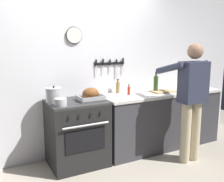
% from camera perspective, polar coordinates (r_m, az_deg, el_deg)
% --- Properties ---
extents(wall_back, '(6.00, 0.13, 2.60)m').
position_cam_1_polar(wall_back, '(3.83, -6.79, 5.08)').
color(wall_back, silver).
rests_on(wall_back, ground).
extents(counter_block, '(2.03, 0.65, 0.90)m').
position_cam_1_polar(counter_block, '(4.28, 10.56, -6.05)').
color(counter_block, '#38383D').
rests_on(counter_block, ground).
extents(stove, '(0.76, 0.67, 0.90)m').
position_cam_1_polar(stove, '(3.61, -7.71, -9.17)').
color(stove, black).
rests_on(stove, ground).
extents(person_cook, '(0.51, 0.63, 1.66)m').
position_cam_1_polar(person_cook, '(3.72, 17.13, -0.94)').
color(person_cook, '#C6B793').
rests_on(person_cook, ground).
extents(roasting_pan, '(0.35, 0.26, 0.17)m').
position_cam_1_polar(roasting_pan, '(3.50, -4.72, -0.80)').
color(roasting_pan, '#B7B7BC').
rests_on(roasting_pan, stove).
extents(stock_pot, '(0.22, 0.22, 0.22)m').
position_cam_1_polar(stock_pot, '(3.47, -12.68, -0.83)').
color(stock_pot, '#B7B7BC').
rests_on(stock_pot, stove).
extents(saucepan, '(0.16, 0.16, 0.10)m').
position_cam_1_polar(saucepan, '(3.24, -11.27, -2.45)').
color(saucepan, '#B7B7BC').
rests_on(saucepan, stove).
extents(cutting_board, '(0.36, 0.24, 0.02)m').
position_cam_1_polar(cutting_board, '(4.14, 11.08, -0.08)').
color(cutting_board, tan).
rests_on(cutting_board, counter_block).
extents(bottle_vinegar, '(0.06, 0.06, 0.22)m').
position_cam_1_polar(bottle_vinegar, '(3.97, 1.30, 0.82)').
color(bottle_vinegar, '#997F4C').
rests_on(bottle_vinegar, counter_block).
extents(bottle_olive_oil, '(0.07, 0.07, 0.31)m').
position_cam_1_polar(bottle_olive_oil, '(4.13, 9.65, 1.65)').
color(bottle_olive_oil, '#385623').
rests_on(bottle_olive_oil, counter_block).
extents(bottle_hot_sauce, '(0.04, 0.04, 0.16)m').
position_cam_1_polar(bottle_hot_sauce, '(3.85, 3.74, 0.13)').
color(bottle_hot_sauce, red).
rests_on(bottle_hot_sauce, counter_block).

